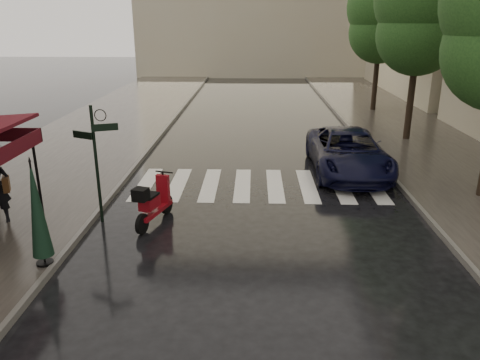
{
  "coord_description": "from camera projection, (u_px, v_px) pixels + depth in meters",
  "views": [
    {
      "loc": [
        2.8,
        -8.26,
        5.08
      ],
      "look_at": [
        2.48,
        2.43,
        1.4
      ],
      "focal_mm": 35.0,
      "sensor_mm": 36.0,
      "label": 1
    }
  ],
  "objects": [
    {
      "name": "ground",
      "position": [
        115.0,
        282.0,
        9.54
      ],
      "size": [
        120.0,
        120.0,
        0.0
      ],
      "primitive_type": "plane",
      "color": "black",
      "rests_on": "ground"
    },
    {
      "name": "sidewalk_near",
      "position": [
        92.0,
        137.0,
        20.99
      ],
      "size": [
        6.0,
        60.0,
        0.12
      ],
      "primitive_type": "cube",
      "color": "#38332D",
      "rests_on": "ground"
    },
    {
      "name": "sidewalk_far",
      "position": [
        423.0,
        140.0,
        20.57
      ],
      "size": [
        5.5,
        60.0,
        0.12
      ],
      "primitive_type": "cube",
      "color": "#38332D",
      "rests_on": "ground"
    },
    {
      "name": "curb_near",
      "position": [
        159.0,
        138.0,
        20.9
      ],
      "size": [
        0.12,
        60.0,
        0.16
      ],
      "primitive_type": "cube",
      "color": "#595651",
      "rests_on": "ground"
    },
    {
      "name": "curb_far",
      "position": [
        359.0,
        139.0,
        20.64
      ],
      "size": [
        0.12,
        60.0,
        0.16
      ],
      "primitive_type": "cube",
      "color": "#595651",
      "rests_on": "ground"
    },
    {
      "name": "crosswalk",
      "position": [
        259.0,
        185.0,
        15.12
      ],
      "size": [
        7.85,
        3.2,
        0.01
      ],
      "color": "silver",
      "rests_on": "ground"
    },
    {
      "name": "signpost",
      "position": [
        96.0,
        155.0,
        11.81
      ],
      "size": [
        1.17,
        0.29,
        3.1
      ],
      "color": "black",
      "rests_on": "ground"
    },
    {
      "name": "tree_mid",
      "position": [
        422.0,
        6.0,
        18.79
      ],
      "size": [
        3.8,
        3.8,
        8.34
      ],
      "color": "black",
      "rests_on": "sidewalk_far"
    },
    {
      "name": "tree_far",
      "position": [
        382.0,
        12.0,
        25.44
      ],
      "size": [
        3.8,
        3.8,
        8.16
      ],
      "color": "black",
      "rests_on": "sidewalk_far"
    },
    {
      "name": "scooter",
      "position": [
        153.0,
        203.0,
        12.08
      ],
      "size": [
        0.82,
        1.83,
        1.24
      ],
      "rotation": [
        0.0,
        0.0,
        -0.29
      ],
      "color": "black",
      "rests_on": "ground"
    },
    {
      "name": "parked_car",
      "position": [
        348.0,
        152.0,
        16.2
      ],
      "size": [
        2.44,
        5.28,
        1.47
      ],
      "primitive_type": "imported",
      "rotation": [
        0.0,
        0.0,
        0.0
      ],
      "color": "black",
      "rests_on": "ground"
    },
    {
      "name": "parasol_back",
      "position": [
        37.0,
        209.0,
        9.61
      ],
      "size": [
        0.44,
        0.44,
        2.34
      ],
      "color": "black",
      "rests_on": "sidewalk_near"
    }
  ]
}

